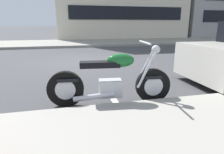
{
  "coord_description": "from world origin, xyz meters",
  "views": [
    {
      "loc": [
        -0.86,
        -7.57,
        1.4
      ],
      "look_at": [
        -0.1,
        -4.43,
        0.52
      ],
      "focal_mm": 31.37,
      "sensor_mm": 36.0,
      "label": 1
    }
  ],
  "objects": [
    {
      "name": "parking_stall_stripe",
      "position": [
        0.0,
        -3.96,
        0.0
      ],
      "size": [
        0.12,
        2.2,
        0.01
      ],
      "primitive_type": "cube",
      "color": "silver",
      "rests_on": "ground"
    },
    {
      "name": "sidewalk_far_curb",
      "position": [
        12.0,
        7.06,
        0.07
      ],
      "size": [
        120.0,
        5.0,
        0.14
      ],
      "primitive_type": "cube",
      "color": "gray",
      "rests_on": "ground"
    },
    {
      "name": "ground_plane",
      "position": [
        0.0,
        0.0,
        0.0
      ],
      "size": [
        260.0,
        260.0,
        0.0
      ],
      "primitive_type": "plane",
      "color": "#3D3D3F"
    },
    {
      "name": "parked_motorcycle",
      "position": [
        -0.09,
        -4.36,
        0.43
      ],
      "size": [
        2.19,
        0.62,
        1.11
      ],
      "rotation": [
        0.0,
        0.0,
        -0.11
      ],
      "color": "black",
      "rests_on": "ground"
    }
  ]
}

